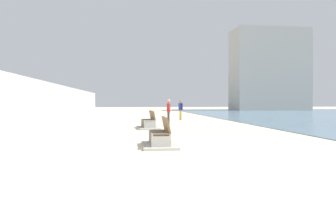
% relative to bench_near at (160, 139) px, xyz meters
% --- Properties ---
extents(ground_plane, '(120.00, 120.00, 0.00)m').
position_rel_bench_near_xyz_m(ground_plane, '(0.71, 14.47, -0.23)').
color(ground_plane, beige).
extents(seawall, '(0.80, 64.00, 2.80)m').
position_rel_bench_near_xyz_m(seawall, '(-6.79, 14.47, 1.17)').
color(seawall, '#ADAAA3').
rests_on(seawall, ground).
extents(bench_near, '(1.12, 2.11, 0.98)m').
position_rel_bench_near_xyz_m(bench_near, '(0.00, 0.00, 0.00)').
color(bench_near, '#ADAAA3').
rests_on(bench_near, ground).
extents(bench_far, '(1.25, 2.17, 0.98)m').
position_rel_bench_near_xyz_m(bench_far, '(0.09, 7.38, 0.00)').
color(bench_far, '#ADAAA3').
rests_on(bench_far, ground).
extents(person_walking, '(0.22, 0.53, 1.62)m').
position_rel_bench_near_xyz_m(person_walking, '(1.43, 9.36, 0.70)').
color(person_walking, '#333338').
rests_on(person_walking, ground).
extents(person_standing, '(0.30, 0.48, 1.59)m').
position_rel_bench_near_xyz_m(person_standing, '(3.12, 15.31, 0.68)').
color(person_standing, gold).
rests_on(person_standing, ground).
extents(harbor_building, '(12.00, 6.00, 13.29)m').
position_rel_bench_near_xyz_m(harbor_building, '(22.22, 42.47, 6.41)').
color(harbor_building, '#ADAAA3').
rests_on(harbor_building, ground).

